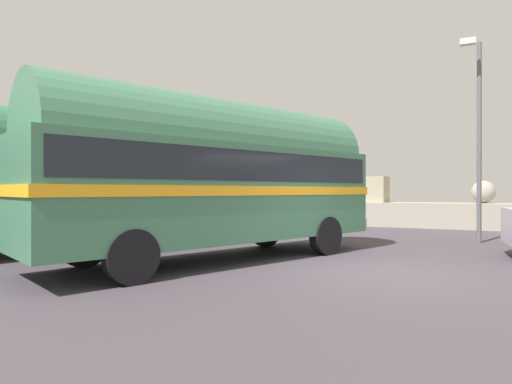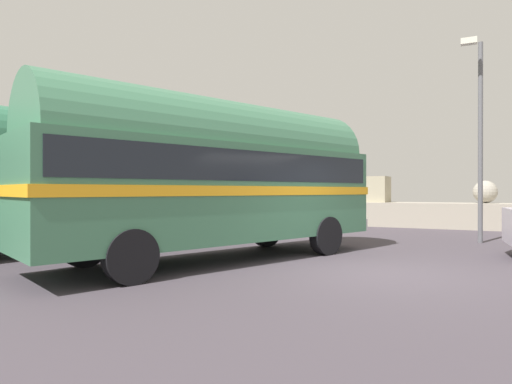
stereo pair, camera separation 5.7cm
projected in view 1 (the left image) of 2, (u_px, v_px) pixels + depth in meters
ground at (377, 272)px, 8.56m from camera, size 32.00×26.00×0.02m
breakwater at (422, 213)px, 19.26m from camera, size 31.36×1.92×2.29m
vintage_coach at (216, 172)px, 9.96m from camera, size 5.50×8.84×3.70m
second_coach at (49, 175)px, 11.62m from camera, size 4.38×8.91×3.70m
lamp_post at (478, 130)px, 13.32m from camera, size 0.61×0.76×6.20m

